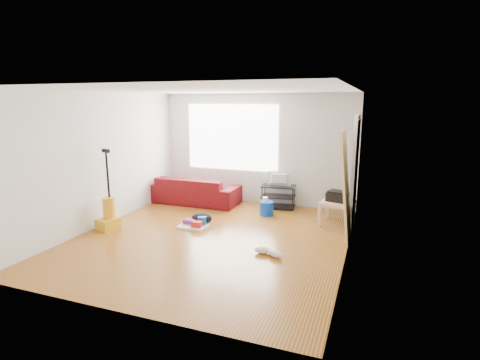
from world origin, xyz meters
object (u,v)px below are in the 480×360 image
(sofa, at_px, (194,203))
(tv_stand, at_px, (278,196))
(bucket, at_px, (266,215))
(cleaning_tray, at_px, (195,224))
(backpack, at_px, (202,224))
(side_table, at_px, (337,205))
(vacuum, at_px, (108,214))

(sofa, height_order, tv_stand, tv_stand)
(sofa, bearing_deg, bucket, 169.56)
(tv_stand, bearing_deg, cleaning_tray, -128.41)
(bucket, bearing_deg, backpack, -135.72)
(bucket, height_order, cleaning_tray, cleaning_tray)
(tv_stand, height_order, side_table, tv_stand)
(tv_stand, relative_size, vacuum, 0.52)
(cleaning_tray, bearing_deg, vacuum, -156.81)
(cleaning_tray, xyz_separation_m, vacuum, (-1.46, -0.63, 0.22))
(side_table, relative_size, vacuum, 0.45)
(cleaning_tray, xyz_separation_m, backpack, (0.04, 0.21, -0.06))
(bucket, bearing_deg, cleaning_tray, -131.22)
(side_table, distance_m, bucket, 1.49)
(bucket, bearing_deg, tv_stand, 81.75)
(tv_stand, distance_m, vacuum, 3.57)
(tv_stand, bearing_deg, side_table, -35.57)
(side_table, bearing_deg, vacuum, -156.92)
(sofa, height_order, vacuum, vacuum)
(sofa, relative_size, cleaning_tray, 4.01)
(tv_stand, height_order, backpack, tv_stand)
(sofa, xyz_separation_m, cleaning_tray, (0.81, -1.54, 0.06))
(sofa, bearing_deg, tv_stand, -172.10)
(tv_stand, bearing_deg, sofa, -178.33)
(tv_stand, relative_size, side_table, 1.16)
(bucket, relative_size, cleaning_tray, 0.54)
(backpack, bearing_deg, sofa, 114.22)
(side_table, height_order, backpack, side_table)
(bucket, xyz_separation_m, vacuum, (-2.51, -1.83, 0.27))
(side_table, height_order, vacuum, vacuum)
(backpack, bearing_deg, side_table, 10.76)
(bucket, distance_m, vacuum, 3.12)
(backpack, bearing_deg, vacuum, -159.02)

